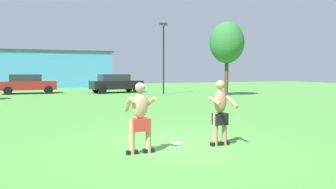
{
  "coord_description": "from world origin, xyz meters",
  "views": [
    {
      "loc": [
        -3.32,
        -7.69,
        1.88
      ],
      "look_at": [
        -0.01,
        0.44,
        1.26
      ],
      "focal_mm": 35.94,
      "sensor_mm": 36.0,
      "label": 1
    }
  ],
  "objects_px": {
    "frisbee": "(176,143)",
    "tree_left_field": "(227,43)",
    "car_black_near_post": "(116,83)",
    "lamp_post": "(163,51)",
    "player_in_black": "(220,111)",
    "player_with_cap": "(140,115)",
    "car_red_far_end": "(28,84)"
  },
  "relations": [
    {
      "from": "player_with_cap",
      "to": "tree_left_field",
      "type": "bearing_deg",
      "value": 52.07
    },
    {
      "from": "frisbee",
      "to": "car_black_near_post",
      "type": "xyz_separation_m",
      "value": [
        3.27,
        20.46,
        0.81
      ]
    },
    {
      "from": "player_with_cap",
      "to": "player_in_black",
      "type": "distance_m",
      "value": 2.11
    },
    {
      "from": "frisbee",
      "to": "lamp_post",
      "type": "distance_m",
      "value": 18.78
    },
    {
      "from": "frisbee",
      "to": "lamp_post",
      "type": "height_order",
      "value": "lamp_post"
    },
    {
      "from": "frisbee",
      "to": "car_black_near_post",
      "type": "height_order",
      "value": "car_black_near_post"
    },
    {
      "from": "tree_left_field",
      "to": "lamp_post",
      "type": "bearing_deg",
      "value": 140.26
    },
    {
      "from": "player_in_black",
      "to": "car_black_near_post",
      "type": "xyz_separation_m",
      "value": [
        2.31,
        21.03,
        -0.03
      ]
    },
    {
      "from": "player_with_cap",
      "to": "car_red_far_end",
      "type": "height_order",
      "value": "player_with_cap"
    },
    {
      "from": "player_with_cap",
      "to": "lamp_post",
      "type": "xyz_separation_m",
      "value": [
        7.58,
        17.9,
        2.6
      ]
    },
    {
      "from": "lamp_post",
      "to": "car_red_far_end",
      "type": "bearing_deg",
      "value": 155.06
    },
    {
      "from": "lamp_post",
      "to": "player_in_black",
      "type": "bearing_deg",
      "value": -107.01
    },
    {
      "from": "car_black_near_post",
      "to": "lamp_post",
      "type": "xyz_separation_m",
      "value": [
        3.16,
        -3.16,
        2.66
      ]
    },
    {
      "from": "car_black_near_post",
      "to": "car_red_far_end",
      "type": "distance_m",
      "value": 7.14
    },
    {
      "from": "player_in_black",
      "to": "tree_left_field",
      "type": "distance_m",
      "value": 17.65
    },
    {
      "from": "frisbee",
      "to": "lamp_post",
      "type": "relative_size",
      "value": 0.05
    },
    {
      "from": "car_red_far_end",
      "to": "frisbee",
      "type": "bearing_deg",
      "value": -80.48
    },
    {
      "from": "player_in_black",
      "to": "lamp_post",
      "type": "distance_m",
      "value": 18.87
    },
    {
      "from": "player_in_black",
      "to": "car_red_far_end",
      "type": "distance_m",
      "value": 23.05
    },
    {
      "from": "frisbee",
      "to": "tree_left_field",
      "type": "bearing_deg",
      "value": 53.84
    },
    {
      "from": "frisbee",
      "to": "player_with_cap",
      "type": "bearing_deg",
      "value": -152.55
    },
    {
      "from": "tree_left_field",
      "to": "car_black_near_post",
      "type": "bearing_deg",
      "value": 137.79
    },
    {
      "from": "player_with_cap",
      "to": "car_black_near_post",
      "type": "distance_m",
      "value": 21.52
    },
    {
      "from": "car_black_near_post",
      "to": "tree_left_field",
      "type": "height_order",
      "value": "tree_left_field"
    },
    {
      "from": "player_in_black",
      "to": "tree_left_field",
      "type": "bearing_deg",
      "value": 57.51
    },
    {
      "from": "lamp_post",
      "to": "car_black_near_post",
      "type": "bearing_deg",
      "value": 135.01
    },
    {
      "from": "car_red_far_end",
      "to": "tree_left_field",
      "type": "bearing_deg",
      "value": -29.52
    },
    {
      "from": "car_red_far_end",
      "to": "lamp_post",
      "type": "xyz_separation_m",
      "value": [
        10.13,
        -4.71,
        2.66
      ]
    },
    {
      "from": "player_with_cap",
      "to": "car_black_near_post",
      "type": "xyz_separation_m",
      "value": [
        4.42,
        21.06,
        -0.06
      ]
    },
    {
      "from": "player_in_black",
      "to": "frisbee",
      "type": "distance_m",
      "value": 1.4
    },
    {
      "from": "frisbee",
      "to": "tree_left_field",
      "type": "distance_m",
      "value": 17.9
    },
    {
      "from": "frisbee",
      "to": "player_in_black",
      "type": "bearing_deg",
      "value": -30.2
    }
  ]
}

